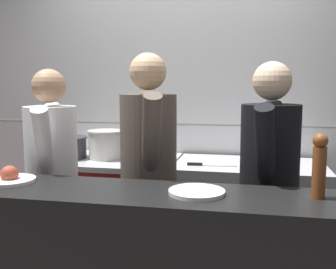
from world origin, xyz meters
name	(u,v)px	position (x,y,z in m)	size (l,w,h in m)	color
wall_back_tiled	(184,107)	(0.00, 1.42, 1.30)	(8.00, 0.06, 2.60)	white
oven_range	(111,213)	(-0.53, 1.02, 0.45)	(1.06, 0.71, 0.90)	maroon
prep_counter	(248,223)	(0.56, 1.01, 0.45)	(1.09, 0.65, 0.90)	#B7BABF
stock_pot	(66,147)	(-0.88, 0.96, 0.99)	(0.33, 0.33, 0.17)	#2D2D33
sauce_pot	(106,144)	(-0.56, 1.00, 1.02)	(0.29, 0.29, 0.23)	beige
braising_pot	(146,149)	(-0.22, 0.97, 1.00)	(0.23, 0.23, 0.18)	#2D2D33
mixing_bowl_steel	(268,157)	(0.69, 1.06, 0.95)	(0.22, 0.22, 0.09)	#B7BABF
chefs_knife	(207,165)	(0.26, 0.88, 0.91)	(0.36, 0.06, 0.02)	#B7BABF
plated_dish_main	(10,178)	(-0.65, -0.15, 1.01)	(0.26, 0.26, 0.09)	white
plated_dish_appetiser	(197,192)	(0.32, -0.17, 1.00)	(0.26, 0.26, 0.02)	white
pepper_mill	(319,164)	(0.85, -0.13, 1.14)	(0.07, 0.07, 0.29)	brown
chef_head_cook	(52,181)	(-0.67, 0.33, 0.88)	(0.41, 0.69, 1.58)	black
chef_sous	(149,176)	(-0.05, 0.36, 0.93)	(0.43, 0.72, 1.68)	black
chef_line	(269,189)	(0.66, 0.33, 0.90)	(0.38, 0.71, 1.62)	black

